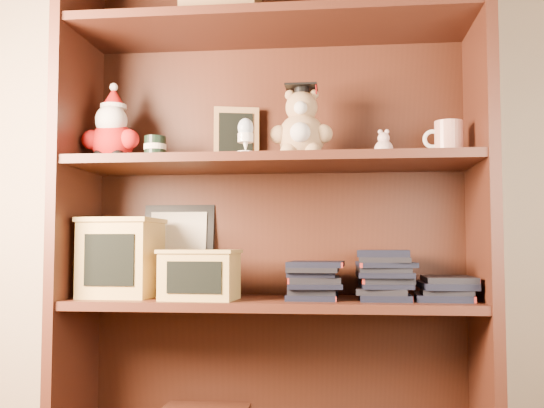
{
  "coord_description": "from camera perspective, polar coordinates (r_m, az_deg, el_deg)",
  "views": [
    {
      "loc": [
        -0.0,
        -0.51,
        0.7
      ],
      "look_at": [
        -0.21,
        1.3,
        0.82
      ],
      "focal_mm": 42.0,
      "sensor_mm": 36.0,
      "label": 1
    }
  ],
  "objects": [
    {
      "name": "bookcase",
      "position": [
        1.87,
        0.09,
        -1.36
      ],
      "size": [
        1.2,
        0.35,
        1.6
      ],
      "color": "#421D12",
      "rests_on": "ground"
    },
    {
      "name": "chalkboard_plaque",
      "position": [
        1.98,
        -3.21,
        6.01
      ],
      "size": [
        0.14,
        0.09,
        0.18
      ],
      "color": "#9E7547",
      "rests_on": "shelf_upper"
    },
    {
      "name": "teacher_mug",
      "position": [
        1.86,
        15.5,
        5.64
      ],
      "size": [
        0.11,
        0.08,
        0.1
      ],
      "color": "silver",
      "rests_on": "shelf_upper"
    },
    {
      "name": "shelf_lower",
      "position": [
        1.83,
        0.0,
        -8.86
      ],
      "size": [
        1.14,
        0.33,
        0.02
      ],
      "color": "#421D12",
      "rests_on": "ground"
    },
    {
      "name": "shelf_upper",
      "position": [
        1.84,
        0.0,
        3.66
      ],
      "size": [
        1.14,
        0.33,
        0.02
      ],
      "color": "#421D12",
      "rests_on": "ground"
    },
    {
      "name": "pencils_box",
      "position": [
        1.79,
        -6.48,
        -6.27
      ],
      "size": [
        0.22,
        0.16,
        0.14
      ],
      "color": "tan",
      "rests_on": "shelf_lower"
    },
    {
      "name": "book_stack_right",
      "position": [
        1.84,
        15.31,
        -7.32
      ],
      "size": [
        0.14,
        0.2,
        0.06
      ],
      "color": "black",
      "rests_on": "shelf_lower"
    },
    {
      "name": "grad_teddy_bear",
      "position": [
        1.84,
        2.65,
        6.67
      ],
      "size": [
        0.18,
        0.15,
        0.22
      ],
      "color": "tan",
      "rests_on": "shelf_upper"
    },
    {
      "name": "teachers_tin",
      "position": [
        1.91,
        -10.44,
        4.92
      ],
      "size": [
        0.07,
        0.07,
        0.07
      ],
      "color": "black",
      "rests_on": "shelf_upper"
    },
    {
      "name": "santa_plush",
      "position": [
        1.96,
        -14.13,
        6.32
      ],
      "size": [
        0.17,
        0.13,
        0.25
      ],
      "color": "#A50F0F",
      "rests_on": "shelf_upper"
    },
    {
      "name": "egg_cup",
      "position": [
        1.78,
        -2.38,
        6.15
      ],
      "size": [
        0.05,
        0.05,
        0.11
      ],
      "color": "white",
      "rests_on": "shelf_upper"
    },
    {
      "name": "book_stack_mid",
      "position": [
        1.82,
        9.96,
        -6.17
      ],
      "size": [
        0.14,
        0.2,
        0.14
      ],
      "color": "black",
      "rests_on": "shelf_lower"
    },
    {
      "name": "pink_figurine",
      "position": [
        1.84,
        9.98,
        5.1
      ],
      "size": [
        0.05,
        0.05,
        0.08
      ],
      "color": "beige",
      "rests_on": "shelf_upper"
    },
    {
      "name": "certificate_frame",
      "position": [
        2.02,
        -8.4,
        -4.02
      ],
      "size": [
        0.22,
        0.06,
        0.28
      ],
      "color": "black",
      "rests_on": "shelf_lower"
    },
    {
      "name": "treats_box",
      "position": [
        1.92,
        -13.33,
        -4.65
      ],
      "size": [
        0.22,
        0.22,
        0.23
      ],
      "color": "tan",
      "rests_on": "shelf_lower"
    },
    {
      "name": "book_stack_left",
      "position": [
        1.82,
        3.71,
        -6.73
      ],
      "size": [
        0.14,
        0.2,
        0.11
      ],
      "color": "black",
      "rests_on": "shelf_lower"
    }
  ]
}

